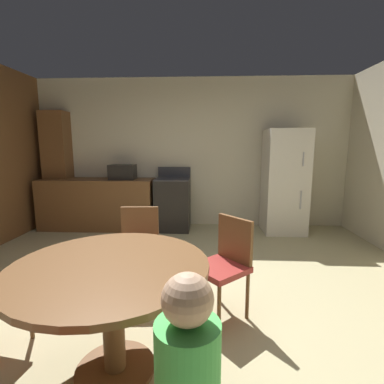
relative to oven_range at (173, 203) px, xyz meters
name	(u,v)px	position (x,y,z in m)	size (l,w,h in m)	color
ground_plane	(176,310)	(0.31, -2.53, -0.47)	(14.00, 14.00, 0.00)	tan
wall_back	(192,153)	(0.31, 0.40, 0.88)	(5.97, 0.12, 2.70)	beige
kitchen_counter	(98,204)	(-1.36, 0.00, -0.02)	(2.02, 0.60, 0.90)	brown
pantry_column	(58,170)	(-2.15, 0.18, 0.58)	(0.44, 0.36, 2.10)	brown
oven_range	(173,203)	(0.00, 0.00, 0.00)	(0.60, 0.60, 1.10)	black
refrigerator	(284,182)	(1.93, -0.05, 0.41)	(0.68, 0.68, 1.76)	silver
microwave	(123,172)	(-0.89, 0.00, 0.56)	(0.44, 0.32, 0.26)	black
dining_table	(111,286)	(-0.01, -3.25, 0.14)	(1.24, 1.24, 0.76)	brown
chair_north	(139,245)	(-0.09, -2.22, 0.03)	(0.43, 0.43, 0.87)	brown
chair_northeast	(225,261)	(0.76, -2.57, 0.03)	(0.56, 0.56, 0.87)	brown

